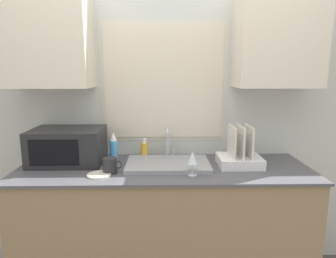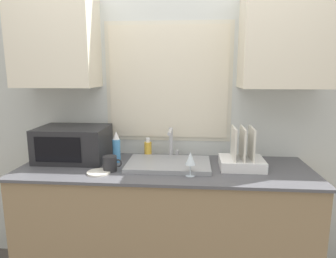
{
  "view_description": "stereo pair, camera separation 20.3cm",
  "coord_description": "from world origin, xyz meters",
  "px_view_note": "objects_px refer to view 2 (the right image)",
  "views": [
    {
      "loc": [
        -0.01,
        -1.7,
        1.6
      ],
      "look_at": [
        0.03,
        0.3,
        1.21
      ],
      "focal_mm": 32.0,
      "sensor_mm": 36.0,
      "label": 1
    },
    {
      "loc": [
        0.19,
        -1.69,
        1.6
      ],
      "look_at": [
        0.03,
        0.3,
        1.21
      ],
      "focal_mm": 32.0,
      "sensor_mm": 36.0,
      "label": 2
    }
  ],
  "objects_px": {
    "microwave": "(73,144)",
    "dish_rack": "(242,158)",
    "soap_bottle": "(148,149)",
    "mug_near_sink": "(110,164)",
    "faucet": "(171,140)",
    "wine_glass": "(190,159)",
    "spray_bottle": "(116,147)"
  },
  "relations": [
    {
      "from": "spray_bottle",
      "to": "soap_bottle",
      "type": "xyz_separation_m",
      "value": [
        0.21,
        0.14,
        -0.05
      ]
    },
    {
      "from": "dish_rack",
      "to": "soap_bottle",
      "type": "height_order",
      "value": "dish_rack"
    },
    {
      "from": "soap_bottle",
      "to": "mug_near_sink",
      "type": "xyz_separation_m",
      "value": [
        -0.21,
        -0.35,
        -0.01
      ]
    },
    {
      "from": "dish_rack",
      "to": "wine_glass",
      "type": "distance_m",
      "value": 0.41
    },
    {
      "from": "spray_bottle",
      "to": "wine_glass",
      "type": "xyz_separation_m",
      "value": [
        0.55,
        -0.26,
        0.0
      ]
    },
    {
      "from": "wine_glass",
      "to": "dish_rack",
      "type": "bearing_deg",
      "value": 27.99
    },
    {
      "from": "microwave",
      "to": "wine_glass",
      "type": "relative_size",
      "value": 3.2
    },
    {
      "from": "spray_bottle",
      "to": "soap_bottle",
      "type": "height_order",
      "value": "spray_bottle"
    },
    {
      "from": "wine_glass",
      "to": "mug_near_sink",
      "type": "bearing_deg",
      "value": 174.46
    },
    {
      "from": "dish_rack",
      "to": "mug_near_sink",
      "type": "bearing_deg",
      "value": -171.32
    },
    {
      "from": "dish_rack",
      "to": "wine_glass",
      "type": "height_order",
      "value": "dish_rack"
    },
    {
      "from": "spray_bottle",
      "to": "mug_near_sink",
      "type": "height_order",
      "value": "spray_bottle"
    },
    {
      "from": "faucet",
      "to": "wine_glass",
      "type": "xyz_separation_m",
      "value": [
        0.15,
        -0.39,
        -0.03
      ]
    },
    {
      "from": "faucet",
      "to": "spray_bottle",
      "type": "distance_m",
      "value": 0.42
    },
    {
      "from": "mug_near_sink",
      "to": "wine_glass",
      "type": "bearing_deg",
      "value": -5.54
    },
    {
      "from": "dish_rack",
      "to": "wine_glass",
      "type": "bearing_deg",
      "value": -152.01
    },
    {
      "from": "faucet",
      "to": "wine_glass",
      "type": "distance_m",
      "value": 0.42
    },
    {
      "from": "microwave",
      "to": "mug_near_sink",
      "type": "bearing_deg",
      "value": -34.04
    },
    {
      "from": "faucet",
      "to": "spray_bottle",
      "type": "relative_size",
      "value": 1.02
    },
    {
      "from": "microwave",
      "to": "dish_rack",
      "type": "distance_m",
      "value": 1.25
    },
    {
      "from": "spray_bottle",
      "to": "mug_near_sink",
      "type": "relative_size",
      "value": 1.8
    },
    {
      "from": "microwave",
      "to": "wine_glass",
      "type": "xyz_separation_m",
      "value": [
        0.89,
        -0.29,
        -0.01
      ]
    },
    {
      "from": "soap_bottle",
      "to": "mug_near_sink",
      "type": "height_order",
      "value": "soap_bottle"
    },
    {
      "from": "microwave",
      "to": "dish_rack",
      "type": "xyz_separation_m",
      "value": [
        1.25,
        -0.1,
        -0.06
      ]
    },
    {
      "from": "faucet",
      "to": "microwave",
      "type": "height_order",
      "value": "microwave"
    },
    {
      "from": "faucet",
      "to": "mug_near_sink",
      "type": "relative_size",
      "value": 1.83
    },
    {
      "from": "microwave",
      "to": "mug_near_sink",
      "type": "height_order",
      "value": "microwave"
    },
    {
      "from": "soap_bottle",
      "to": "mug_near_sink",
      "type": "relative_size",
      "value": 1.2
    },
    {
      "from": "spray_bottle",
      "to": "soap_bottle",
      "type": "bearing_deg",
      "value": 33.53
    },
    {
      "from": "faucet",
      "to": "wine_glass",
      "type": "bearing_deg",
      "value": -68.57
    },
    {
      "from": "spray_bottle",
      "to": "wine_glass",
      "type": "relative_size",
      "value": 1.46
    },
    {
      "from": "wine_glass",
      "to": "microwave",
      "type": "bearing_deg",
      "value": 162.08
    }
  ]
}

